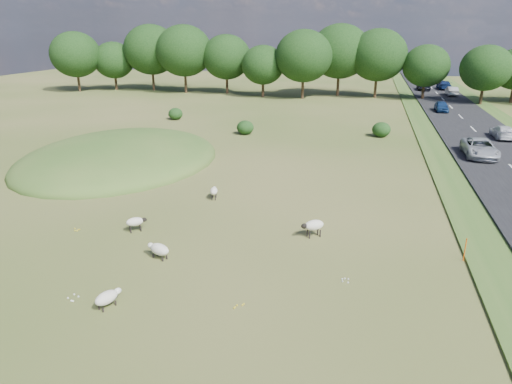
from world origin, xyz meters
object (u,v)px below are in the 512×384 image
(sheep_2, at_px, (214,191))
(car_0, at_px, (442,106))
(car_1, at_px, (444,85))
(car_2, at_px, (424,87))
(sheep_3, at_px, (135,222))
(sheep_1, at_px, (159,249))
(sheep_4, at_px, (313,225))
(car_4, at_px, (503,132))
(car_3, at_px, (480,148))
(car_5, at_px, (452,91))
(marker_post, at_px, (465,250))
(sheep_0, at_px, (107,297))

(sheep_2, height_order, car_0, car_0)
(car_0, xyz_separation_m, car_1, (3.80, 26.15, 0.09))
(car_0, xyz_separation_m, car_2, (0.00, 23.77, -0.03))
(sheep_3, bearing_deg, car_2, 34.61)
(sheep_1, relative_size, sheep_4, 1.04)
(sheep_1, bearing_deg, car_0, -90.70)
(car_4, bearing_deg, car_3, 65.22)
(car_3, relative_size, car_5, 1.20)
(marker_post, xyz_separation_m, car_4, (8.41, 28.46, 0.29))
(car_1, bearing_deg, sheep_1, 72.73)
(sheep_0, bearing_deg, car_4, -9.70)
(sheep_1, xyz_separation_m, car_5, (22.88, 64.54, 0.51))
(car_3, bearing_deg, marker_post, -102.85)
(sheep_3, distance_m, car_2, 71.94)
(sheep_3, distance_m, car_4, 38.67)
(car_2, relative_size, car_3, 0.85)
(car_4, bearing_deg, sheep_3, 48.73)
(marker_post, distance_m, car_0, 44.45)
(car_4, bearing_deg, car_2, -84.51)
(car_3, bearing_deg, car_2, 90.00)
(marker_post, distance_m, car_5, 61.88)
(car_0, distance_m, car_5, 17.51)
(car_0, relative_size, car_4, 0.90)
(car_1, xyz_separation_m, car_4, (0.00, -41.90, -0.13))
(car_0, height_order, car_3, car_3)
(sheep_4, xyz_separation_m, car_2, (12.05, 66.97, 0.21))
(car_0, bearing_deg, car_3, -90.00)
(car_0, relative_size, car_5, 0.87)
(car_4, relative_size, car_5, 0.97)
(sheep_4, relative_size, car_2, 0.29)
(car_2, xyz_separation_m, car_5, (3.80, -6.68, 0.10))
(sheep_4, distance_m, car_3, 22.69)
(sheep_3, height_order, car_2, car_2)
(sheep_0, height_order, car_5, car_5)
(car_1, bearing_deg, car_2, 32.13)
(sheep_3, bearing_deg, car_0, 26.33)
(car_3, bearing_deg, sheep_4, -122.08)
(marker_post, height_order, car_0, car_0)
(car_1, relative_size, car_3, 0.98)
(marker_post, bearing_deg, sheep_0, -152.60)
(sheep_4, relative_size, car_0, 0.34)
(sheep_4, distance_m, car_1, 71.15)
(sheep_4, bearing_deg, sheep_3, -24.93)
(car_2, bearing_deg, car_4, -84.51)
(sheep_3, bearing_deg, sheep_0, -108.80)
(car_5, bearing_deg, car_3, 84.71)
(sheep_2, xyz_separation_m, sheep_4, (7.11, -4.36, 0.12))
(sheep_2, distance_m, car_5, 60.47)
(sheep_2, xyz_separation_m, car_2, (19.16, 62.61, 0.33))
(sheep_0, distance_m, sheep_2, 12.98)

